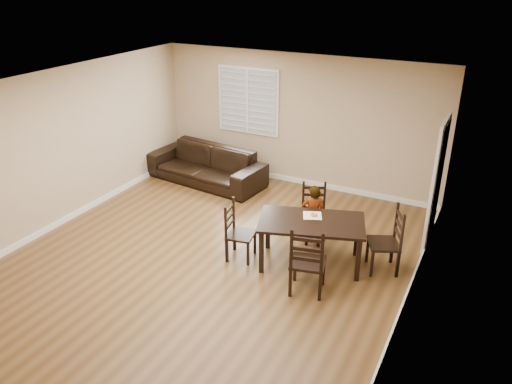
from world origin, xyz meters
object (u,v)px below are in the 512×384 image
chair_far (307,266)px  donut (314,214)px  sofa (206,165)px  chair_right (392,242)px  dining_table (311,226)px  chair_near (313,210)px  chair_left (234,232)px  child (313,216)px

chair_far → donut: bearing=-86.8°
sofa → chair_far: bearing=-32.9°
chair_right → sofa: chair_right is taller
dining_table → chair_far: size_ratio=1.67×
sofa → chair_right: bearing=-14.0°
chair_near → chair_left: bearing=-146.5°
chair_near → sofa: (-2.84, 1.07, -0.05)m
chair_near → child: 0.44m
chair_near → chair_far: size_ratio=0.88×
chair_right → chair_left: bearing=-96.9°
dining_table → sofa: size_ratio=0.69×
child → chair_far: bearing=87.9°
chair_near → sofa: bearing=135.1°
chair_near → child: child is taller
sofa → chair_near: bearing=-14.0°
chair_far → chair_right: size_ratio=1.03×
dining_table → donut: size_ratio=16.37×
sofa → donut: bearing=-23.8°
chair_far → donut: 1.06m
chair_left → chair_far: bearing=-118.3°
child → donut: size_ratio=9.90×
chair_left → chair_near: bearing=-42.6°
chair_left → donut: bearing=-74.7°
dining_table → donut: bearing=83.7°
dining_table → chair_left: bearing=179.3°
chair_far → child: child is taller
dining_table → chair_near: chair_near is taller
chair_near → chair_far: 1.84m
chair_near → child: size_ratio=0.87×
chair_far → child: bearing=-85.6°
chair_right → sofa: bearing=-135.7°
donut → chair_left: bearing=-154.4°
dining_table → chair_right: (1.14, 0.39, -0.18)m
dining_table → donut: donut is taller
chair_left → child: child is taller
chair_right → child: bearing=-121.6°
chair_far → chair_left: 1.47m
child → sofa: bearing=-46.0°
dining_table → chair_near: bearing=90.7°
chair_far → chair_left: bearing=-31.1°
donut → dining_table: bearing=-78.3°
chair_far → dining_table: bearing=-85.9°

